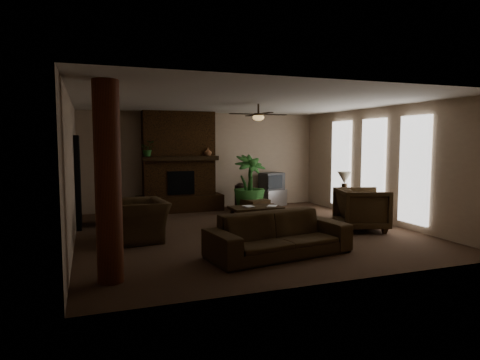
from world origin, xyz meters
name	(u,v)px	position (x,y,z in m)	size (l,w,h in m)	color
room_shell	(246,168)	(0.00, 0.00, 1.40)	(7.00, 7.00, 7.00)	#4E3727
fireplace	(179,170)	(-0.80, 3.22, 1.16)	(2.40, 0.70, 2.80)	#452912
windows	(373,166)	(3.45, 0.20, 1.35)	(0.08, 3.65, 2.35)	white
log_column	(108,183)	(-2.95, -2.40, 1.40)	(0.36, 0.36, 2.80)	#602C18
doorway	(78,182)	(-3.44, 1.80, 1.05)	(0.10, 1.00, 2.10)	black
ceiling_fan	(258,116)	(0.40, 0.30, 2.53)	(1.35, 1.35, 0.37)	#2E2114
sofa	(279,227)	(-0.14, -1.96, 0.49)	(2.51, 0.73, 0.98)	#402F1B
armchair_left	(138,213)	(-2.31, 0.02, 0.54)	(1.23, 0.80, 1.08)	#402F1B
armchair_right	(362,207)	(2.46, -0.73, 0.52)	(1.01, 0.94, 1.04)	#402F1B
coffee_table	(256,209)	(0.49, 0.65, 0.37)	(1.20, 0.70, 0.43)	black
ottoman	(255,207)	(1.01, 1.98, 0.20)	(0.60, 0.60, 0.40)	#402F1B
tv_stand	(272,198)	(2.04, 3.15, 0.25)	(0.85, 0.50, 0.50)	silver
tv	(272,181)	(2.02, 3.14, 0.76)	(0.74, 0.65, 0.52)	#3B3B3E
floor_vase	(240,194)	(0.92, 2.89, 0.43)	(0.34, 0.34, 0.77)	black
floor_plant	(249,196)	(0.98, 2.34, 0.45)	(0.89, 1.60, 0.89)	#2C5E25
side_table_left	(111,213)	(-2.74, 1.88, 0.28)	(0.50, 0.50, 0.55)	black
lamp_left	(111,183)	(-2.72, 1.84, 1.00)	(0.40, 0.40, 0.65)	#2E2114
side_table_right	(346,208)	(2.92, 0.56, 0.28)	(0.50, 0.50, 0.55)	black
lamp_right	(344,180)	(2.91, 0.61, 1.00)	(0.41, 0.41, 0.65)	#2E2114
mantel_plant	(148,150)	(-1.70, 2.98, 1.72)	(0.38, 0.42, 0.33)	#2C5E25
mantel_vase	(208,152)	(-0.03, 2.95, 1.67)	(0.22, 0.23, 0.22)	#935D3A
book_a	(244,201)	(0.19, 0.64, 0.57)	(0.22, 0.03, 0.29)	#999999
book_b	(268,200)	(0.77, 0.59, 0.58)	(0.21, 0.02, 0.29)	#999999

